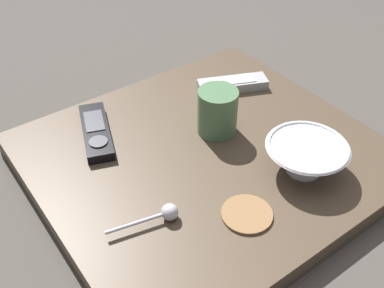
# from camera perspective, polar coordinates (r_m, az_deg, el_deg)

# --- Properties ---
(ground_plane) EXTENTS (6.00, 6.00, 0.00)m
(ground_plane) POSITION_cam_1_polar(r_m,az_deg,el_deg) (0.89, 1.74, -2.84)
(ground_plane) COLOR #47423D
(table) EXTENTS (0.62, 0.57, 0.04)m
(table) POSITION_cam_1_polar(r_m,az_deg,el_deg) (0.87, 1.77, -1.86)
(table) COLOR #4C3D2D
(table) RESTS_ON ground
(cereal_bowl) EXTENTS (0.15, 0.15, 0.06)m
(cereal_bowl) POSITION_cam_1_polar(r_m,az_deg,el_deg) (0.82, 14.06, -1.42)
(cereal_bowl) COLOR silver
(cereal_bowl) RESTS_ON table
(coffee_mug) EXTENTS (0.08, 0.08, 0.09)m
(coffee_mug) POSITION_cam_1_polar(r_m,az_deg,el_deg) (0.88, 3.20, 4.06)
(coffee_mug) COLOR #4C724C
(coffee_mug) RESTS_ON table
(teaspoon) EXTENTS (0.12, 0.04, 0.03)m
(teaspoon) POSITION_cam_1_polar(r_m,az_deg,el_deg) (0.73, -3.38, -8.69)
(teaspoon) COLOR silver
(teaspoon) RESTS_ON table
(tv_remote_near) EXTENTS (0.11, 0.18, 0.02)m
(tv_remote_near) POSITION_cam_1_polar(r_m,az_deg,el_deg) (0.91, -11.93, 1.55)
(tv_remote_near) COLOR black
(tv_remote_near) RESTS_ON table
(tv_remote_far) EXTENTS (0.16, 0.10, 0.02)m
(tv_remote_far) POSITION_cam_1_polar(r_m,az_deg,el_deg) (1.03, 5.09, 7.47)
(tv_remote_far) COLOR #9E9EA3
(tv_remote_far) RESTS_ON table
(drink_coaster) EXTENTS (0.08, 0.08, 0.01)m
(drink_coaster) POSITION_cam_1_polar(r_m,az_deg,el_deg) (0.75, 6.89, -8.71)
(drink_coaster) COLOR olive
(drink_coaster) RESTS_ON table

